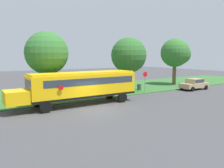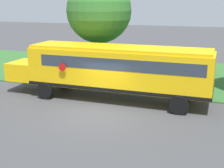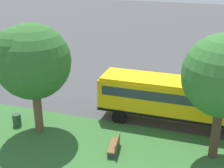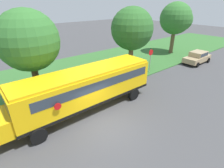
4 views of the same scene
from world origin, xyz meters
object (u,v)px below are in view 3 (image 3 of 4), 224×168
at_px(oak_tree_beside_bus, 222,76).
at_px(stop_sign, 37,93).
at_px(trash_bin, 17,120).
at_px(school_bus, 182,98).
at_px(oak_tree_roadside_mid, 30,60).
at_px(park_bench, 115,145).

xyz_separation_m(oak_tree_beside_bus, stop_sign, (1.58, 12.02, -3.31)).
distance_m(oak_tree_beside_bus, trash_bin, 13.43).
distance_m(school_bus, stop_sign, 10.03).
bearing_deg(oak_tree_roadside_mid, trash_bin, 81.67).
bearing_deg(school_bus, oak_tree_roadside_mid, 114.30).
height_order(park_bench, trash_bin, park_bench).
bearing_deg(oak_tree_beside_bus, trash_bin, 91.16).
height_order(stop_sign, trash_bin, stop_sign).
height_order(oak_tree_roadside_mid, trash_bin, oak_tree_roadside_mid).
bearing_deg(oak_tree_roadside_mid, school_bus, -65.70).
bearing_deg(park_bench, oak_tree_roadside_mid, 83.52).
height_order(school_bus, stop_sign, school_bus).
bearing_deg(trash_bin, oak_tree_beside_bus, -88.84).
bearing_deg(trash_bin, oak_tree_roadside_mid, -98.33).
relative_size(oak_tree_roadside_mid, trash_bin, 7.95).
distance_m(oak_tree_roadside_mid, trash_bin, 4.80).
distance_m(oak_tree_beside_bus, park_bench, 7.16).
xyz_separation_m(school_bus, park_bench, (-4.60, 3.22, -1.45)).
bearing_deg(school_bus, oak_tree_beside_bus, -148.01).
xyz_separation_m(oak_tree_beside_bus, park_bench, (-1.13, 5.39, -4.57)).
xyz_separation_m(school_bus, oak_tree_beside_bus, (-3.47, -2.17, 3.12)).
distance_m(oak_tree_beside_bus, stop_sign, 12.56).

